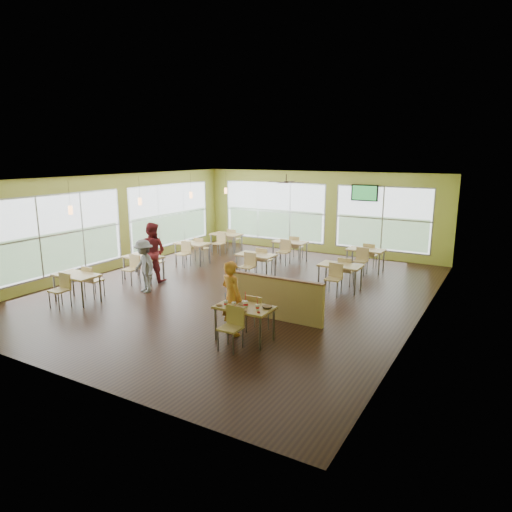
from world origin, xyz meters
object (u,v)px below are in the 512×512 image
main_table (245,312)px  food_basket (267,307)px  half_wall_divider (276,298)px  man_plaid (232,298)px

main_table → food_basket: main_table is taller
half_wall_divider → food_basket: bearing=-70.4°
half_wall_divider → man_plaid: (-0.41, -1.30, 0.30)m
main_table → man_plaid: (-0.41, 0.15, 0.19)m
main_table → half_wall_divider: half_wall_divider is taller
main_table → half_wall_divider: (0.00, 1.45, -0.11)m
main_table → man_plaid: bearing=160.1°
half_wall_divider → food_basket: 1.43m
main_table → food_basket: 0.51m
main_table → half_wall_divider: size_ratio=0.63×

